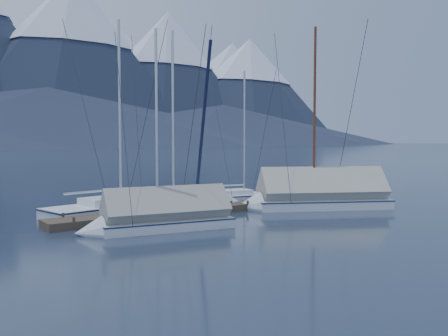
# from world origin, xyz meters

# --- Properties ---
(ground) EXTENTS (1000.00, 1000.00, 0.00)m
(ground) POSITION_xyz_m (0.00, 0.00, 0.00)
(ground) COLOR #151F31
(ground) RESTS_ON ground
(dock) EXTENTS (18.00, 1.50, 0.54)m
(dock) POSITION_xyz_m (0.00, 2.00, 0.11)
(dock) COLOR #382D23
(dock) RESTS_ON ground
(mooring_posts) EXTENTS (15.12, 1.52, 0.35)m
(mooring_posts) POSITION_xyz_m (-0.50, 2.00, 0.35)
(mooring_posts) COLOR #382D23
(mooring_posts) RESTS_ON ground
(sailboat_open_left) EXTENTS (8.22, 3.90, 10.49)m
(sailboat_open_left) POSITION_xyz_m (-4.00, 4.65, 0.18)
(sailboat_open_left) COLOR silver
(sailboat_open_left) RESTS_ON ground
(sailboat_open_mid) EXTENTS (7.96, 4.51, 10.15)m
(sailboat_open_mid) POSITION_xyz_m (-1.43, 3.64, 0.18)
(sailboat_open_mid) COLOR silver
(sailboat_open_mid) RESTS_ON ground
(sailboat_open_right) EXTENTS (6.65, 3.14, 8.49)m
(sailboat_open_right) POSITION_xyz_m (3.81, 4.49, 0.15)
(sailboat_open_right) COLOR white
(sailboat_open_right) RESTS_ON ground
(sailboat_covered_near) EXTENTS (8.37, 5.97, 10.61)m
(sailboat_covered_near) POSITION_xyz_m (4.27, 0.02, 0.53)
(sailboat_covered_near) COLOR silver
(sailboat_covered_near) RESTS_ON ground
(sailboat_covered_far) EXTENTS (6.55, 3.12, 8.85)m
(sailboat_covered_far) POSITION_xyz_m (-5.37, -0.60, 0.43)
(sailboat_covered_far) COLOR silver
(sailboat_covered_far) RESTS_ON ground
(person) EXTENTS (0.48, 0.64, 1.60)m
(person) POSITION_xyz_m (5.85, 1.91, 1.14)
(person) COLOR black
(person) RESTS_ON dock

